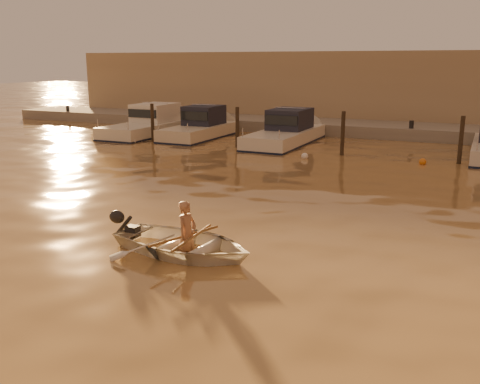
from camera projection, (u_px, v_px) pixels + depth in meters
The scene contains 19 objects.
ground_plane at pixel (199, 249), 12.26m from camera, with size 160.00×160.00×0.00m, color olive.
dinghy at pixel (184, 244), 11.93m from camera, with size 2.42×3.38×0.70m, color silver.
person at pixel (187, 234), 11.83m from camera, with size 0.56×0.36×1.52m, color #A06E50.
outboard_motor at pixel (132, 231), 12.65m from camera, with size 0.90×0.40×0.70m, color black, non-canonical shape.
oar_port at pixel (193, 237), 11.77m from camera, with size 0.06×0.06×2.10m, color brown.
oar_starboard at pixel (185, 236), 11.86m from camera, with size 0.06×0.06×2.10m, color brown.
moored_boat_0 at pixel (149, 124), 31.21m from camera, with size 2.48×7.80×1.75m, color silver, non-canonical shape.
moored_boat_1 at pixel (199, 127), 29.84m from camera, with size 2.20×6.57×1.75m, color beige, non-canonical shape.
moored_boat_2 at pixel (285, 132), 27.75m from camera, with size 2.30×7.70×1.75m, color silver, non-canonical shape.
piling_0 at pixel (153, 125), 28.50m from camera, with size 0.18×0.18×2.20m, color #2D2319.
piling_1 at pixel (237, 129), 26.45m from camera, with size 0.18×0.18×2.20m, color #2D2319.
piling_2 at pixel (343, 136), 24.29m from camera, with size 0.18×0.18×2.20m, color #2D2319.
piling_3 at pixel (461, 142), 22.24m from camera, with size 0.18×0.18×2.20m, color #2D2319.
fender_a at pixel (133, 141), 28.10m from camera, with size 0.30×0.30×0.30m, color silver.
fender_b at pixel (189, 143), 27.59m from camera, with size 0.30×0.30×0.30m, color red.
fender_c at pixel (305, 156), 23.63m from camera, with size 0.30×0.30×0.30m, color white.
fender_d at pixel (423, 162), 22.32m from camera, with size 0.30×0.30×0.30m, color orange.
quay at pixel (378, 132), 31.17m from camera, with size 52.00×4.00×1.00m, color gray.
waterfront_building at pixel (396, 89), 35.48m from camera, with size 46.00×7.00×4.80m, color #9E8466.
Camera 1 is at (5.75, -10.12, 4.20)m, focal length 40.00 mm.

